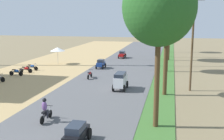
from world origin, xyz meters
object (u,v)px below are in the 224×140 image
median_tree_second (167,23)px  car_sedan_black (76,133)px  median_tree_fourth (170,19)px  car_van_white (120,80)px  median_tree_nearest (159,8)px  utility_pole_near (192,42)px  parked_motorbike_sixth (26,69)px  motorbike_foreground_rider (46,110)px  parked_motorbike_fifth (16,72)px  streetlamp_near (168,33)px  car_sedan_red (122,54)px  car_hatchback_blue (101,63)px  parked_motorbike_seventh (32,67)px  median_tree_fifth (169,15)px  motorbike_ahead_second (90,74)px  streetlamp_mid (169,31)px  median_tree_third (168,25)px  vendor_umbrella (58,49)px

median_tree_second → car_sedan_black: median_tree_second is taller
median_tree_fourth → car_van_white: size_ratio=3.67×
median_tree_nearest → utility_pole_near: bearing=74.7°
car_sedan_black → car_van_white: 12.26m
parked_motorbike_sixth → median_tree_fourth: bearing=40.4°
utility_pole_near → parked_motorbike_sixth: bearing=167.3°
car_sedan_black → motorbike_foreground_rider: bearing=138.0°
parked_motorbike_fifth → streetlamp_near: size_ratio=0.22×
car_sedan_red → motorbike_foreground_rider: motorbike_foreground_rider is taller
streetlamp_near → utility_pole_near: 13.81m
car_sedan_black → car_hatchback_blue: (-4.57, 23.07, 0.01)m
parked_motorbike_seventh → median_tree_fourth: bearing=37.0°
parked_motorbike_fifth → streetlamp_near: streetlamp_near is taller
parked_motorbike_sixth → median_tree_fourth: median_tree_fourth is taller
median_tree_second → car_hatchback_blue: median_tree_second is taller
median_tree_fifth → motorbike_foreground_rider: bearing=-100.1°
streetlamp_near → car_van_white: (-4.07, -14.86, -3.75)m
streetlamp_near → motorbike_ahead_second: bearing=-128.7°
parked_motorbike_sixth → median_tree_nearest: median_tree_nearest is taller
car_sedan_red → motorbike_ahead_second: size_ratio=1.26×
median_tree_second → streetlamp_mid: 25.30m
median_tree_nearest → streetlamp_mid: size_ratio=1.26×
median_tree_nearest → motorbike_foreground_rider: bearing=-174.1°
parked_motorbike_fifth → streetlamp_near: (17.59, 10.99, 4.22)m
car_sedan_red → car_hatchback_blue: bearing=-96.2°
median_tree_fifth → car_van_white: bearing=-97.1°
median_tree_second → median_tree_third: size_ratio=1.09×
parked_motorbike_fifth → car_hatchback_blue: size_ratio=0.90×
streetlamp_near → utility_pole_near: bearing=-79.3°
vendor_umbrella → median_tree_nearest: size_ratio=0.25×
streetlamp_mid → streetlamp_near: bearing=-90.0°
parked_motorbike_sixth → median_tree_third: 18.95m
parked_motorbike_seventh → car_hatchback_blue: size_ratio=0.90×
utility_pole_near → car_van_white: (-6.62, -1.28, -3.71)m
median_tree_third → motorbike_foreground_rider: bearing=-110.6°
vendor_umbrella → streetlamp_mid: (16.13, 11.27, 2.28)m
parked_motorbike_sixth → vendor_umbrella: (1.24, 7.34, 1.75)m
car_sedan_red → motorbike_ahead_second: car_sedan_red is taller
median_tree_second → motorbike_foreground_rider: median_tree_second is taller
utility_pole_near → motorbike_ahead_second: (-11.02, 3.00, -4.16)m
car_sedan_black → streetlamp_mid: bearing=83.4°
median_tree_second → parked_motorbike_fifth: bearing=165.2°
median_tree_nearest → motorbike_ahead_second: 16.88m
parked_motorbike_fifth → car_hatchback_blue: car_hatchback_blue is taller
utility_pole_near → streetlamp_near: bearing=100.7°
streetlamp_near → car_hatchback_blue: streetlamp_near is taller
vendor_umbrella → car_hatchback_blue: bearing=-17.4°
parked_motorbike_fifth → streetlamp_mid: (17.59, 20.51, 4.03)m
streetlamp_mid → median_tree_nearest: bearing=-90.3°
median_tree_fourth → median_tree_fifth: (-0.27, 11.06, 0.62)m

